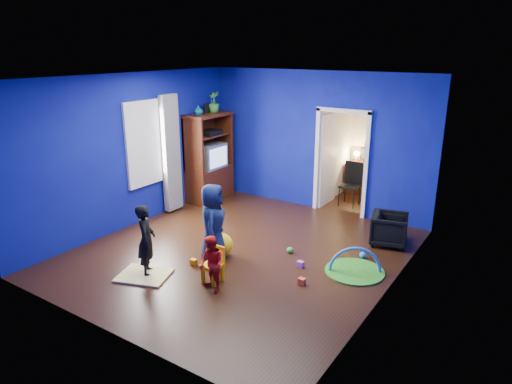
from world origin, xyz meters
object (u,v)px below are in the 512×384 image
Objects in this scene: vase at (198,110)px; crt_tv at (210,156)px; toddler_red at (211,264)px; play_mat at (354,271)px; study_desk at (365,179)px; child_black at (146,240)px; hopper_ball at (221,245)px; child_navy at (213,224)px; folding_chair at (350,185)px; tv_armoire at (209,158)px; kid_chair at (212,267)px; armchair at (389,229)px.

crt_tv is (0.04, 0.30, -1.04)m from vase.
toddler_red is at bearing -47.94° from vase.
study_desk is at bearing 108.56° from play_mat.
play_mat is at bearing -95.64° from child_black.
crt_tv is 4.48m from play_mat.
hopper_ball is (2.01, -2.25, -0.82)m from crt_tv.
vase is at bearing 13.54° from child_navy.
folding_chair is (0.72, 3.86, -0.21)m from child_navy.
tv_armoire is 4.51m from play_mat.
kid_chair is (-0.15, 0.20, -0.16)m from toddler_red.
child_black is at bearing 124.89° from armchair.
hopper_ball is (0.56, 1.10, -0.35)m from child_black.
toddler_red is 2.27m from play_mat.
tv_armoire is 3.14m from hopper_ball.
toddler_red reaches higher than armchair.
folding_chair is at bearing -90.00° from study_desk.
vase is at bearing -137.07° from study_desk.
hopper_ball is (-0.58, 0.96, -0.21)m from toddler_red.
play_mat is 0.99× the size of folding_chair.
tv_armoire is at bearing -154.19° from folding_chair.
folding_chair is (2.78, 1.36, -0.56)m from crt_tv.
toddler_red reaches higher than study_desk.
study_desk is (2.78, 2.32, -0.65)m from crt_tv.
folding_chair is at bearing 27.47° from armchair.
study_desk is (0.77, 4.57, 0.17)m from hopper_ball.
tv_armoire is 2.13× the size of folding_chair.
toddler_red reaches higher than play_mat.
child_black is 2.73× the size of hopper_ball.
child_navy is at bearing 126.76° from kid_chair.
crt_tv is 1.40× the size of kid_chair.
play_mat is (4.12, -1.55, -0.97)m from tv_armoire.
kid_chair is (0.99, 0.34, -0.31)m from child_black.
kid_chair is 4.39m from folding_chair.
vase reaches higher than toddler_red.
hopper_ball is (-2.17, -2.03, -0.08)m from armchair.
vase reaches higher than crt_tv.
kid_chair reaches higher than hopper_ball.
crt_tv reaches higher than kid_chair.
vase is (-2.62, 2.91, 1.65)m from toddler_red.
tv_armoire is at bearing 90.00° from vase.
child_black is at bearing -66.64° from crt_tv.
toddler_red is at bearing -173.40° from child_navy.
child_navy is (0.61, 0.85, 0.11)m from child_black.
tv_armoire reaches higher than study_desk.
vase is at bearing -149.46° from folding_chair.
hopper_ball is at bearing -48.27° from crt_tv.
folding_chair is at bearing -55.75° from child_black.
tv_armoire reaches higher than kid_chair.
child_black is at bearing 114.02° from child_navy.
play_mat is (1.65, 1.46, -0.24)m from kid_chair.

